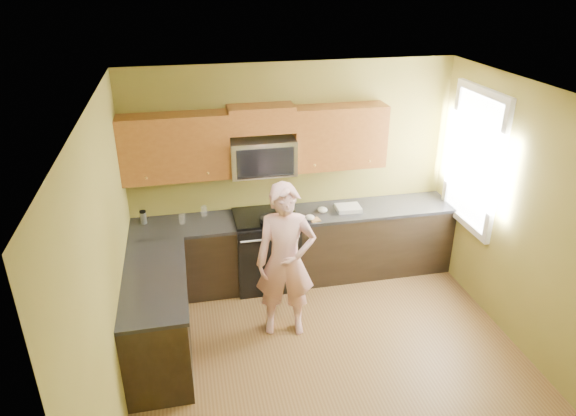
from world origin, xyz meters
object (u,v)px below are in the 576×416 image
object	(u,v)px
frying_pan	(271,222)
butter_tub	(294,220)
travel_mug	(144,223)
woman	(286,261)
stove	(266,250)
microwave	(263,173)

from	to	relation	value
frying_pan	butter_tub	distance (m)	0.29
frying_pan	travel_mug	size ratio (longest dim) A/B	2.76
woman	travel_mug	xyz separation A→B (m)	(-1.48, 1.12, 0.05)
stove	frying_pan	bearing A→B (deg)	-78.43
butter_tub	travel_mug	size ratio (longest dim) A/B	0.69
butter_tub	travel_mug	distance (m)	1.78
frying_pan	woman	bearing A→B (deg)	-75.94
butter_tub	travel_mug	xyz separation A→B (m)	(-1.75, 0.27, 0.00)
microwave	woman	xyz separation A→B (m)	(0.05, -1.10, -0.58)
stove	butter_tub	world-z (taller)	butter_tub
microwave	travel_mug	bearing A→B (deg)	179.23
woman	travel_mug	world-z (taller)	woman
stove	travel_mug	xyz separation A→B (m)	(-1.43, 0.14, 0.45)
travel_mug	frying_pan	bearing A→B (deg)	-12.53
frying_pan	microwave	bearing A→B (deg)	110.31
woman	travel_mug	bearing A→B (deg)	152.96
microwave	butter_tub	bearing A→B (deg)	-37.90
butter_tub	travel_mug	world-z (taller)	travel_mug
woman	butter_tub	distance (m)	0.89
stove	frying_pan	world-z (taller)	frying_pan
frying_pan	travel_mug	xyz separation A→B (m)	(-1.47, 0.33, -0.03)
stove	frying_pan	distance (m)	0.51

